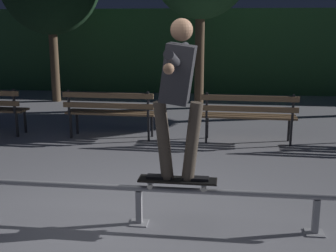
% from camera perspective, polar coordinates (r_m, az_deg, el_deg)
% --- Properties ---
extents(ground_plane, '(90.00, 90.00, 0.00)m').
position_cam_1_polar(ground_plane, '(4.57, -3.97, -12.96)').
color(ground_plane, gray).
extents(hedge_backdrop, '(24.00, 1.20, 2.40)m').
position_cam_1_polar(hedge_backdrop, '(13.32, 3.75, 9.73)').
color(hedge_backdrop, '#2D5B33').
rests_on(hedge_backdrop, ground).
extents(grind_rail, '(4.11, 0.18, 0.41)m').
position_cam_1_polar(grind_rail, '(4.52, -3.81, -8.80)').
color(grind_rail, '#9E9EA3').
rests_on(grind_rail, ground).
extents(skateboard, '(0.78, 0.21, 0.09)m').
position_cam_1_polar(skateboard, '(4.40, 1.25, -7.07)').
color(skateboard, black).
rests_on(skateboard, grind_rail).
extents(skateboarder, '(0.62, 1.41, 1.56)m').
position_cam_1_polar(skateboarder, '(4.17, 1.35, 5.08)').
color(skateboarder, black).
rests_on(skateboarder, skateboard).
extents(park_bench_left_center, '(1.61, 0.44, 0.88)m').
position_cam_1_polar(park_bench_left_center, '(7.79, -7.53, 2.19)').
color(park_bench_left_center, black).
rests_on(park_bench_left_center, ground).
extents(park_bench_right_center, '(1.61, 0.44, 0.88)m').
position_cam_1_polar(park_bench_right_center, '(7.54, 10.42, 1.73)').
color(park_bench_right_center, black).
rests_on(park_bench_right_center, ground).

